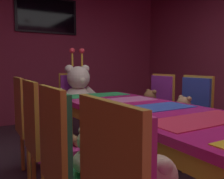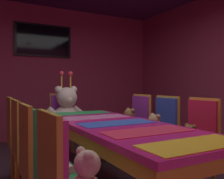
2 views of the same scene
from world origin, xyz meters
The scene contains 15 objects.
wall_back centered at (0.00, 3.20, 1.40)m, with size 5.20×0.12×2.80m, color #99334C.
banquet_table centered at (0.00, 0.00, 0.65)m, with size 0.90×2.41×0.75m.
chair_left_1 centered at (-0.86, -0.30, 0.60)m, with size 0.42×0.41×0.98m.
teddy_left_1 centered at (-0.71, -0.30, 0.58)m, with size 0.22×0.29×0.27m.
chair_left_2 centered at (-0.85, 0.28, 0.60)m, with size 0.42×0.41×0.98m.
teddy_left_2 centered at (-0.70, 0.28, 0.60)m, with size 0.26×0.34×0.32m.
chair_left_3 centered at (-0.83, 0.86, 0.60)m, with size 0.42×0.41×0.98m.
teddy_left_3 centered at (-0.69, 0.86, 0.60)m, with size 0.27×0.35×0.33m.
chair_right_2 centered at (0.83, 0.28, 0.60)m, with size 0.42×0.41×0.98m.
teddy_right_2 centered at (0.68, 0.28, 0.59)m, with size 0.25×0.33×0.31m.
chair_right_3 centered at (0.84, 0.86, 0.60)m, with size 0.42×0.41×0.98m.
teddy_right_3 centered at (0.69, 0.86, 0.60)m, with size 0.27×0.35×0.33m.
throne_chair centered at (0.00, 1.75, 0.60)m, with size 0.41×0.42×0.98m.
king_teddy_bear centered at (0.00, 1.58, 0.74)m, with size 0.69×0.53×0.88m.
wall_tv centered at (0.00, 3.11, 2.05)m, with size 1.16×0.06×0.67m.
Camera 1 is at (-1.29, -1.56, 1.10)m, focal length 38.52 mm.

